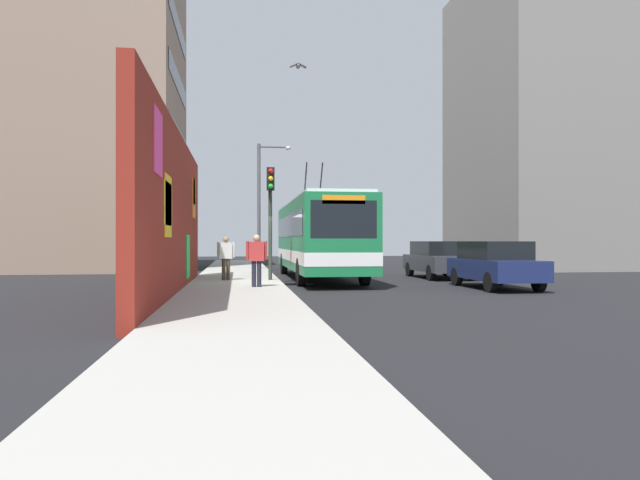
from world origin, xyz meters
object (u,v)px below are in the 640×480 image
at_px(parked_car_dark_gray, 439,259).
at_px(traffic_light, 270,204).
at_px(city_bus, 318,235).
at_px(pedestrian_at_curb, 257,256).
at_px(street_lamp, 263,197).
at_px(parked_car_navy, 495,264).
at_px(pedestrian_midblock, 226,255).

xyz_separation_m(parked_car_dark_gray, traffic_light, (-2.52, 7.35, 2.12)).
height_order(city_bus, parked_car_dark_gray, city_bus).
bearing_deg(city_bus, traffic_light, 141.52).
distance_m(city_bus, parked_car_dark_gray, 5.30).
xyz_separation_m(pedestrian_at_curb, street_lamp, (12.46, -0.70, 2.82)).
relative_size(city_bus, pedestrian_at_curb, 7.34).
relative_size(city_bus, parked_car_navy, 2.82).
distance_m(parked_car_navy, traffic_light, 8.20).
relative_size(parked_car_navy, pedestrian_midblock, 2.67).
height_order(traffic_light, street_lamp, street_lamp).
bearing_deg(parked_car_dark_gray, parked_car_navy, 180.00).
height_order(parked_car_dark_gray, pedestrian_midblock, pedestrian_midblock).
distance_m(parked_car_navy, street_lamp, 14.62).
bearing_deg(city_bus, pedestrian_at_curb, 154.65).
bearing_deg(city_bus, parked_car_navy, -137.45).
relative_size(pedestrian_midblock, traffic_light, 0.38).
bearing_deg(pedestrian_midblock, street_lamp, -10.67).
bearing_deg(parked_car_dark_gray, pedestrian_at_curb, 125.28).
height_order(parked_car_dark_gray, street_lamp, street_lamp).
bearing_deg(pedestrian_at_curb, pedestrian_midblock, 17.02).
bearing_deg(pedestrian_at_curb, parked_car_navy, -88.95).
xyz_separation_m(city_bus, pedestrian_at_curb, (-5.81, 2.75, -0.71)).
xyz_separation_m(parked_car_navy, traffic_light, (2.96, 7.35, 2.12)).
bearing_deg(pedestrian_at_curb, traffic_light, -10.99).
distance_m(parked_car_dark_gray, pedestrian_at_curb, 9.75).
bearing_deg(street_lamp, parked_car_dark_gray, -133.30).
bearing_deg(parked_car_dark_gray, city_bus, 87.97).
distance_m(city_bus, traffic_light, 3.64).
relative_size(parked_car_dark_gray, street_lamp, 0.67).
relative_size(pedestrian_midblock, street_lamp, 0.24).
distance_m(parked_car_dark_gray, street_lamp, 10.43).
relative_size(parked_car_navy, parked_car_dark_gray, 0.96).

